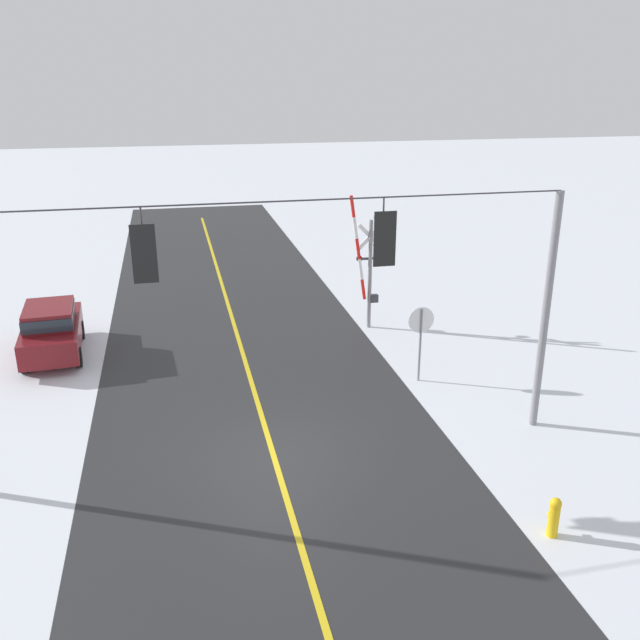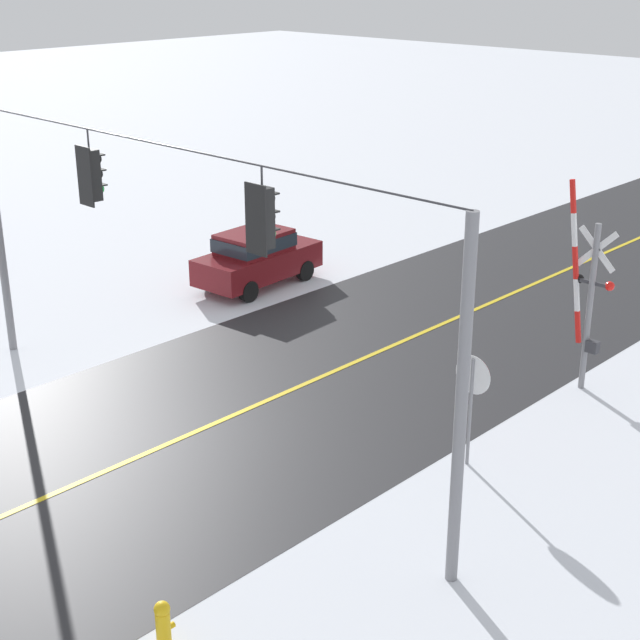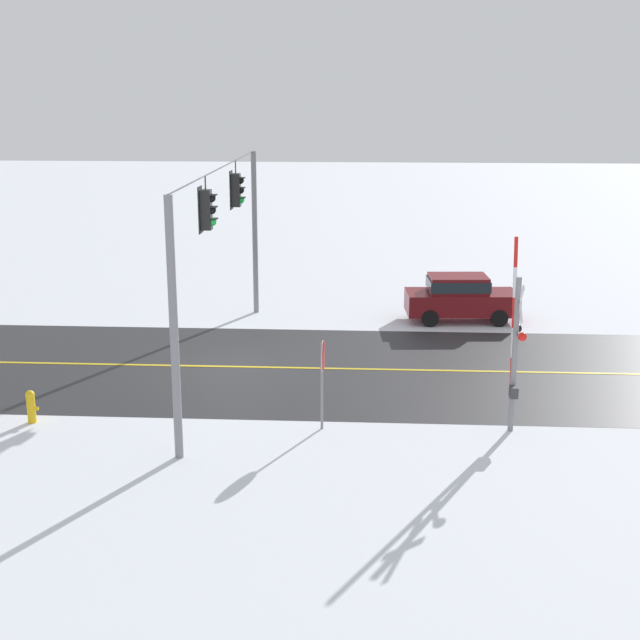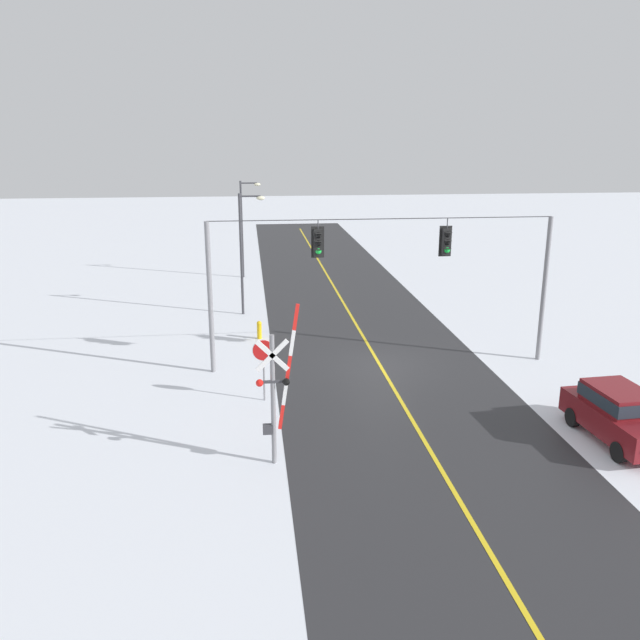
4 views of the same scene
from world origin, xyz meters
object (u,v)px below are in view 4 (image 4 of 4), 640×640
stop_sign (264,356)px  streetlamp_far (245,220)px  railroad_crossing (275,391)px  parked_car_maroon (619,413)px  streetlamp_near (245,243)px  fire_hydrant (259,329)px

stop_sign → streetlamp_far: (-0.60, 21.86, 2.20)m
railroad_crossing → parked_car_maroon: railroad_crossing is taller
streetlamp_near → fire_hydrant: size_ratio=7.39×
streetlamp_far → railroad_crossing: bearing=-88.2°
stop_sign → parked_car_maroon: bearing=-22.1°
streetlamp_near → fire_hydrant: 5.77m
railroad_crossing → fire_hydrant: (-0.24, 12.42, -1.84)m
stop_sign → parked_car_maroon: size_ratio=0.55×
stop_sign → streetlamp_far: streetlamp_far is taller
railroad_crossing → streetlamp_far: bearing=91.8°
railroad_crossing → parked_car_maroon: bearing=1.6°
stop_sign → streetlamp_far: size_ratio=0.36×
streetlamp_far → fire_hydrant: streetlamp_far is taller
parked_car_maroon → streetlamp_near: streetlamp_near is taller
stop_sign → fire_hydrant: bearing=90.2°
parked_car_maroon → streetlamp_near: 20.61m
stop_sign → streetlamp_near: 12.41m
streetlamp_near → stop_sign: bearing=-87.2°
parked_car_maroon → fire_hydrant: (-11.12, 12.12, -0.49)m
streetlamp_far → streetlamp_near: bearing=-90.0°
stop_sign → streetlamp_far: 21.98m
stop_sign → fire_hydrant: size_ratio=2.67×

